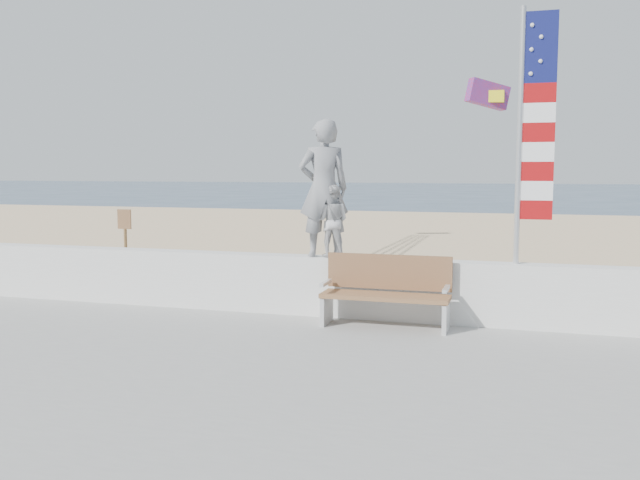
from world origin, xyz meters
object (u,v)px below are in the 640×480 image
Objects in this scene: bench at (386,291)px; flag at (530,125)px; adult at (324,188)px; child at (332,221)px.

bench is 3.00m from flag.
adult reaches higher than bench.
bench is at bearing 132.10° from adult.
adult is 0.50m from child.
child is at bearing 179.99° from flag.
adult is 1.83m from bench.
adult is at bearing -0.55° from child.
adult reaches higher than child.
flag reaches higher than adult.
child is at bearing 155.34° from adult.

